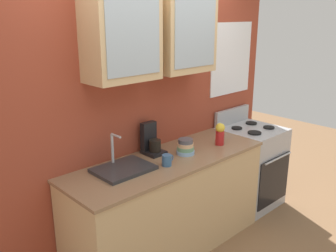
% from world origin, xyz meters
% --- Properties ---
extents(ground_plane, '(10.00, 10.00, 0.00)m').
position_xyz_m(ground_plane, '(0.00, 0.00, 0.00)').
color(ground_plane, brown).
extents(back_wall_unit, '(3.55, 0.42, 2.52)m').
position_xyz_m(back_wall_unit, '(0.01, 0.33, 1.47)').
color(back_wall_unit, '#993D28').
rests_on(back_wall_unit, ground_plane).
extents(counter, '(1.99, 0.67, 0.92)m').
position_xyz_m(counter, '(0.00, 0.00, 0.46)').
color(counter, tan).
rests_on(counter, ground_plane).
extents(stove_range, '(0.63, 0.67, 1.10)m').
position_xyz_m(stove_range, '(1.31, -0.00, 0.47)').
color(stove_range, '#ADAFB5').
rests_on(stove_range, ground_plane).
extents(sink_faucet, '(0.47, 0.35, 0.29)m').
position_xyz_m(sink_faucet, '(-0.45, 0.07, 0.94)').
color(sink_faucet, '#2D2D30').
rests_on(sink_faucet, counter).
extents(bowl_stack, '(0.17, 0.17, 0.14)m').
position_xyz_m(bowl_stack, '(0.19, -0.02, 0.99)').
color(bowl_stack, '#8CB7E0').
rests_on(bowl_stack, counter).
extents(vase, '(0.09, 0.09, 0.22)m').
position_xyz_m(vase, '(0.62, -0.08, 1.04)').
color(vase, '#B21E1E').
rests_on(vase, counter).
extents(cup_near_sink, '(0.12, 0.08, 0.10)m').
position_xyz_m(cup_near_sink, '(-0.12, -0.10, 0.97)').
color(cup_near_sink, '#38608C').
rests_on(cup_near_sink, counter).
extents(coffee_maker, '(0.17, 0.20, 0.29)m').
position_xyz_m(coffee_maker, '(-0.02, 0.21, 1.03)').
color(coffee_maker, black).
rests_on(coffee_maker, counter).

